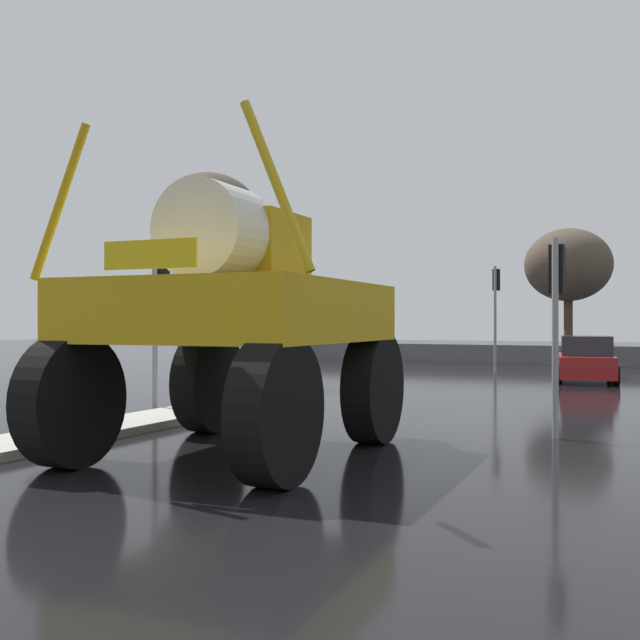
{
  "coord_description": "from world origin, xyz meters",
  "views": [
    {
      "loc": [
        5.67,
        -1.74,
        1.98
      ],
      "look_at": [
        -0.63,
        11.57,
        2.02
      ],
      "focal_mm": 42.57,
      "sensor_mm": 36.0,
      "label": 1
    }
  ],
  "objects_px": {
    "bare_tree_left": "(208,219)",
    "traffic_signal_far_left": "(496,295)",
    "bare_tree_far_center": "(568,265)",
    "traffic_signal_near_right": "(557,293)",
    "sedan_ahead": "(586,360)",
    "oversize_sprayer": "(235,320)",
    "traffic_signal_near_left": "(160,292)"
  },
  "relations": [
    {
      "from": "traffic_signal_near_left",
      "to": "bare_tree_left",
      "type": "distance_m",
      "value": 8.64
    },
    {
      "from": "sedan_ahead",
      "to": "traffic_signal_near_left",
      "type": "relative_size",
      "value": 1.19
    },
    {
      "from": "oversize_sprayer",
      "to": "traffic_signal_near_left",
      "type": "relative_size",
      "value": 1.54
    },
    {
      "from": "traffic_signal_far_left",
      "to": "bare_tree_left",
      "type": "height_order",
      "value": "bare_tree_left"
    },
    {
      "from": "oversize_sprayer",
      "to": "bare_tree_left",
      "type": "height_order",
      "value": "bare_tree_left"
    },
    {
      "from": "traffic_signal_near_right",
      "to": "bare_tree_left",
      "type": "distance_m",
      "value": 14.39
    },
    {
      "from": "sedan_ahead",
      "to": "bare_tree_far_center",
      "type": "distance_m",
      "value": 12.06
    },
    {
      "from": "oversize_sprayer",
      "to": "sedan_ahead",
      "type": "relative_size",
      "value": 1.29
    },
    {
      "from": "traffic_signal_far_left",
      "to": "sedan_ahead",
      "type": "bearing_deg",
      "value": -41.08
    },
    {
      "from": "traffic_signal_near_left",
      "to": "bare_tree_left",
      "type": "relative_size",
      "value": 0.53
    },
    {
      "from": "traffic_signal_near_right",
      "to": "bare_tree_left",
      "type": "xyz_separation_m",
      "value": [
        -12.03,
        7.35,
        2.89
      ]
    },
    {
      "from": "oversize_sprayer",
      "to": "traffic_signal_far_left",
      "type": "height_order",
      "value": "oversize_sprayer"
    },
    {
      "from": "traffic_signal_near_left",
      "to": "bare_tree_far_center",
      "type": "distance_m",
      "value": 24.97
    },
    {
      "from": "oversize_sprayer",
      "to": "traffic_signal_near_right",
      "type": "relative_size",
      "value": 1.63
    },
    {
      "from": "traffic_signal_far_left",
      "to": "traffic_signal_near_right",
      "type": "bearing_deg",
      "value": -74.31
    },
    {
      "from": "oversize_sprayer",
      "to": "traffic_signal_near_right",
      "type": "bearing_deg",
      "value": -49.76
    },
    {
      "from": "traffic_signal_near_left",
      "to": "traffic_signal_near_right",
      "type": "xyz_separation_m",
      "value": [
        8.4,
        0.0,
        -0.15
      ]
    },
    {
      "from": "oversize_sprayer",
      "to": "bare_tree_far_center",
      "type": "distance_m",
      "value": 28.2
    },
    {
      "from": "sedan_ahead",
      "to": "bare_tree_left",
      "type": "xyz_separation_m",
      "value": [
        -11.15,
        -5.69,
        4.66
      ]
    },
    {
      "from": "traffic_signal_near_right",
      "to": "bare_tree_far_center",
      "type": "distance_m",
      "value": 24.52
    },
    {
      "from": "sedan_ahead",
      "to": "bare_tree_far_center",
      "type": "relative_size",
      "value": 0.67
    },
    {
      "from": "sedan_ahead",
      "to": "traffic_signal_near_left",
      "type": "bearing_deg",
      "value": 141.77
    },
    {
      "from": "sedan_ahead",
      "to": "bare_tree_far_center",
      "type": "bearing_deg",
      "value": 1.68
    },
    {
      "from": "oversize_sprayer",
      "to": "traffic_signal_far_left",
      "type": "relative_size",
      "value": 1.34
    },
    {
      "from": "traffic_signal_near_right",
      "to": "traffic_signal_far_left",
      "type": "relative_size",
      "value": 0.82
    },
    {
      "from": "bare_tree_left",
      "to": "traffic_signal_far_left",
      "type": "bearing_deg",
      "value": 49.97
    },
    {
      "from": "traffic_signal_near_right",
      "to": "bare_tree_far_center",
      "type": "height_order",
      "value": "bare_tree_far_center"
    },
    {
      "from": "traffic_signal_near_right",
      "to": "bare_tree_left",
      "type": "bearing_deg",
      "value": 148.59
    },
    {
      "from": "traffic_signal_near_right",
      "to": "bare_tree_far_center",
      "type": "bearing_deg",
      "value": 96.72
    },
    {
      "from": "sedan_ahead",
      "to": "bare_tree_left",
      "type": "relative_size",
      "value": 0.63
    },
    {
      "from": "bare_tree_left",
      "to": "bare_tree_far_center",
      "type": "height_order",
      "value": "bare_tree_left"
    },
    {
      "from": "bare_tree_left",
      "to": "bare_tree_far_center",
      "type": "relative_size",
      "value": 1.06
    }
  ]
}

